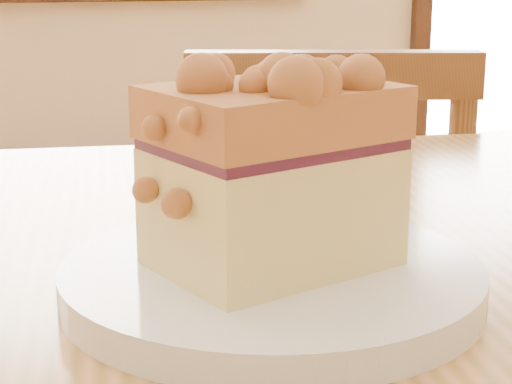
% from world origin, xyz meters
% --- Properties ---
extents(cafe_chair_main, '(0.46, 0.46, 0.82)m').
position_xyz_m(cafe_chair_main, '(0.13, 0.79, 0.42)').
color(cafe_chair_main, brown).
rests_on(cafe_chair_main, ground).
extents(plate, '(0.21, 0.21, 0.02)m').
position_xyz_m(plate, '(-0.14, 0.12, 0.76)').
color(plate, white).
rests_on(plate, cafe_table_main).
extents(cake_slice, '(0.13, 0.12, 0.11)m').
position_xyz_m(cake_slice, '(-0.14, 0.12, 0.82)').
color(cake_slice, '#F3E889').
rests_on(cake_slice, plate).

